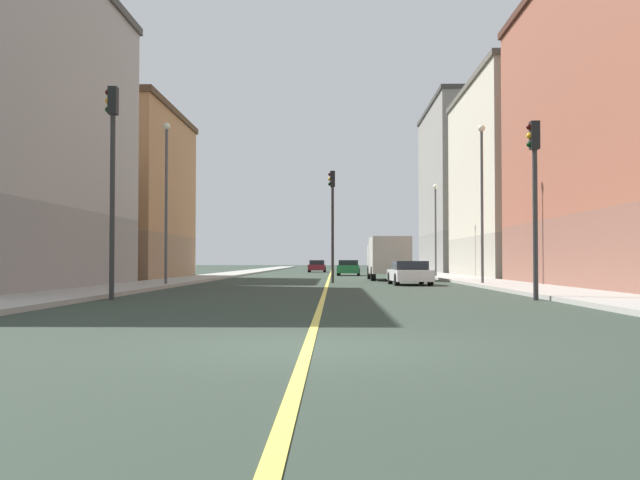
{
  "coord_description": "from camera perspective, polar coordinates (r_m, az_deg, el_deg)",
  "views": [
    {
      "loc": [
        0.38,
        -10.54,
        1.26
      ],
      "look_at": [
        -0.81,
        48.95,
        2.97
      ],
      "focal_mm": 40.64,
      "sensor_mm": 36.0,
      "label": 1
    }
  ],
  "objects": [
    {
      "name": "car_white",
      "position": [
        37.96,
        7.07,
        -2.6
      ],
      "size": [
        2.06,
        4.44,
        1.24
      ],
      "color": "white",
      "rests_on": "ground"
    },
    {
      "name": "traffic_light_median_far",
      "position": [
        41.26,
        0.98,
        2.31
      ],
      "size": [
        0.4,
        0.32,
        6.38
      ],
      "color": "#2D2D2D",
      "rests_on": "ground"
    },
    {
      "name": "car_maroon",
      "position": [
        79.93,
        -0.23,
        -2.09
      ],
      "size": [
        1.95,
        4.16,
        1.32
      ],
      "color": "maroon",
      "rests_on": "ground"
    },
    {
      "name": "building_left_far",
      "position": [
        78.47,
        12.19,
        3.95
      ],
      "size": [
        10.23,
        19.58,
        17.69
      ],
      "color": "slate",
      "rests_on": "ground"
    },
    {
      "name": "sidewalk_right",
      "position": [
        60.25,
        -7.63,
        -2.76
      ],
      "size": [
        3.23,
        168.0,
        0.15
      ],
      "primitive_type": "cube",
      "color": "#9E9B93",
      "rests_on": "ground"
    },
    {
      "name": "car_green",
      "position": [
        61.51,
        2.27,
        -2.21
      ],
      "size": [
        2.03,
        4.03,
        1.31
      ],
      "color": "#1E6B38",
      "rests_on": "ground"
    },
    {
      "name": "building_left_mid",
      "position": [
        56.84,
        16.5,
        4.55
      ],
      "size": [
        10.23,
        18.61,
        14.62
      ],
      "color": "#9D9688",
      "rests_on": "ground"
    },
    {
      "name": "traffic_light_left_near",
      "position": [
        24.14,
        16.53,
        4.28
      ],
      "size": [
        0.4,
        0.32,
        5.72
      ],
      "color": "#2D2D2D",
      "rests_on": "ground"
    },
    {
      "name": "box_truck",
      "position": [
        47.38,
        5.4,
        -1.33
      ],
      "size": [
        2.5,
        7.25,
        2.76
      ],
      "color": "beige",
      "rests_on": "ground"
    },
    {
      "name": "street_lamp_right_near",
      "position": [
        36.01,
        -12.01,
        4.11
      ],
      "size": [
        0.36,
        0.36,
        7.84
      ],
      "color": "#4C4C51",
      "rests_on": "ground"
    },
    {
      "name": "ground_plane",
      "position": [
        10.62,
        -0.95,
        -8.44
      ],
      "size": [
        400.0,
        400.0,
        0.0
      ],
      "primitive_type": "plane",
      "color": "#2B372D",
      "rests_on": "ground"
    },
    {
      "name": "traffic_light_right_near",
      "position": [
        24.44,
        -16.05,
        5.79
      ],
      "size": [
        0.4,
        0.32,
        6.89
      ],
      "color": "#2D2D2D",
      "rests_on": "ground"
    },
    {
      "name": "sidewalk_left",
      "position": [
        60.14,
        9.2,
        -2.75
      ],
      "size": [
        3.23,
        168.0,
        0.15
      ],
      "primitive_type": "cube",
      "color": "#9E9B93",
      "rests_on": "ground"
    },
    {
      "name": "street_lamp_left_near",
      "position": [
        37.26,
        12.63,
        4.01
      ],
      "size": [
        0.36,
        0.36,
        7.95
      ],
      "color": "#4C4C51",
      "rests_on": "ground"
    },
    {
      "name": "lane_center_stripe",
      "position": [
        59.55,
        0.78,
        -2.85
      ],
      "size": [
        0.16,
        154.0,
        0.01
      ],
      "primitive_type": "cube",
      "color": "#E5D14C",
      "rests_on": "ground"
    },
    {
      "name": "building_right_midblock",
      "position": [
        51.55,
        -16.71,
        3.46
      ],
      "size": [
        10.23,
        14.56,
        11.54
      ],
      "color": "#8F6B4F",
      "rests_on": "ground"
    },
    {
      "name": "street_lamp_left_far",
      "position": [
        53.59,
        9.09,
        1.57
      ],
      "size": [
        0.36,
        0.36,
        6.71
      ],
      "color": "#4C4C51",
      "rests_on": "ground"
    }
  ]
}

